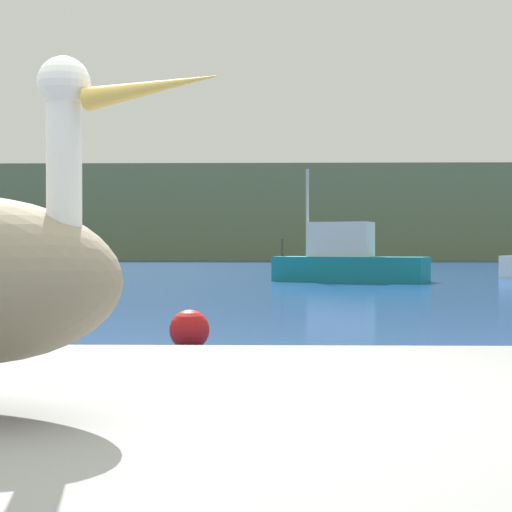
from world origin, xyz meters
name	(u,v)px	position (x,y,z in m)	size (l,w,h in m)	color
hillside_backdrop	(268,215)	(0.00, 82.89, 4.59)	(140.00, 16.41, 9.19)	#6B7A51
fishing_boat_teal	(347,260)	(3.41, 28.71, 0.80)	(5.99, 3.77, 4.33)	teal
mooring_buoy	(189,330)	(-0.47, 8.00, 0.26)	(0.52, 0.52, 0.52)	red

